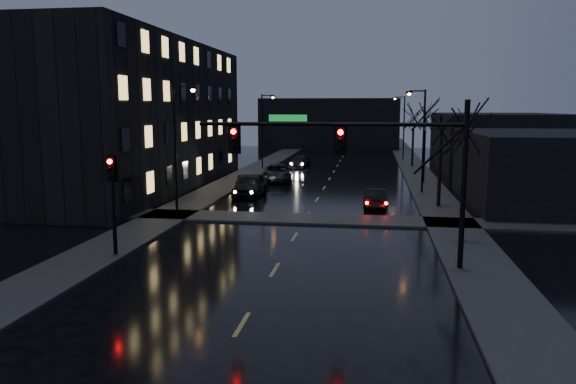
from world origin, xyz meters
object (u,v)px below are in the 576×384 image
(oncoming_car_b, at_px, (249,185))
(oncoming_car_a, at_px, (250,185))
(oncoming_car_d, at_px, (299,162))
(lead_car, at_px, (376,198))
(oncoming_car_c, at_px, (277,173))

(oncoming_car_b, bearing_deg, oncoming_car_a, -68.11)
(oncoming_car_a, height_order, oncoming_car_d, oncoming_car_a)
(lead_car, bearing_deg, oncoming_car_c, -50.60)
(oncoming_car_c, bearing_deg, oncoming_car_a, -101.13)
(oncoming_car_d, xyz_separation_m, lead_car, (8.30, -24.02, 0.02))
(oncoming_car_b, relative_size, lead_car, 1.18)
(oncoming_car_a, relative_size, oncoming_car_d, 1.12)
(oncoming_car_b, relative_size, oncoming_car_c, 0.85)
(oncoming_car_a, distance_m, oncoming_car_b, 0.29)
(oncoming_car_a, relative_size, oncoming_car_c, 0.89)
(oncoming_car_b, bearing_deg, lead_car, -27.54)
(oncoming_car_a, xyz_separation_m, lead_car, (9.43, -3.60, -0.18))
(oncoming_car_b, height_order, oncoming_car_c, oncoming_car_b)
(oncoming_car_c, xyz_separation_m, oncoming_car_d, (0.51, 11.67, -0.13))
(oncoming_car_c, relative_size, lead_car, 1.38)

